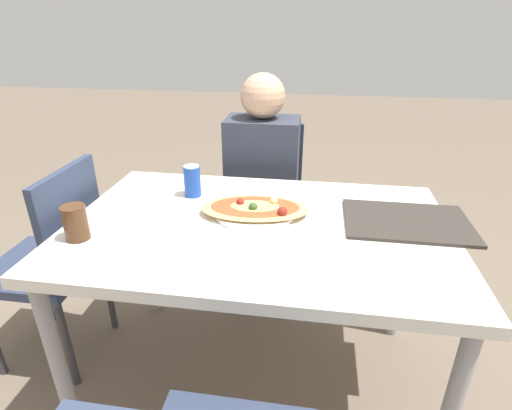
# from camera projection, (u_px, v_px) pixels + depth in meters

# --- Properties ---
(ground_plane) EXTENTS (14.00, 14.00, 0.00)m
(ground_plane) POSITION_uv_depth(u_px,v_px,m) (258.00, 378.00, 1.70)
(ground_plane) COLOR #6B5B4C
(dining_table) EXTENTS (1.32, 0.85, 0.74)m
(dining_table) POSITION_uv_depth(u_px,v_px,m) (258.00, 241.00, 1.41)
(dining_table) COLOR silver
(dining_table) RESTS_ON ground_plane
(chair_far_seated) EXTENTS (0.40, 0.40, 0.89)m
(chair_far_seated) POSITION_uv_depth(u_px,v_px,m) (265.00, 197.00, 2.17)
(chair_far_seated) COLOR #2D3851
(chair_far_seated) RESTS_ON ground_plane
(chair_side_left) EXTENTS (0.40, 0.40, 0.89)m
(chair_side_left) POSITION_uv_depth(u_px,v_px,m) (54.00, 257.00, 1.63)
(chair_side_left) COLOR #2D3851
(chair_side_left) RESTS_ON ground_plane
(person_seated) EXTENTS (0.35, 0.25, 1.17)m
(person_seated) POSITION_uv_depth(u_px,v_px,m) (262.00, 173.00, 1.99)
(person_seated) COLOR #2D2D38
(person_seated) RESTS_ON ground_plane
(pizza_main) EXTENTS (0.41, 0.29, 0.06)m
(pizza_main) POSITION_uv_depth(u_px,v_px,m) (255.00, 209.00, 1.44)
(pizza_main) COLOR white
(pizza_main) RESTS_ON dining_table
(soda_can) EXTENTS (0.07, 0.07, 0.12)m
(soda_can) POSITION_uv_depth(u_px,v_px,m) (192.00, 181.00, 1.58)
(soda_can) COLOR #1E47B2
(soda_can) RESTS_ON dining_table
(drink_glass) EXTENTS (0.08, 0.08, 0.12)m
(drink_glass) POSITION_uv_depth(u_px,v_px,m) (76.00, 223.00, 1.27)
(drink_glass) COLOR #4C2D19
(drink_glass) RESTS_ON dining_table
(serving_tray) EXTENTS (0.42, 0.30, 0.01)m
(serving_tray) POSITION_uv_depth(u_px,v_px,m) (407.00, 221.00, 1.38)
(serving_tray) COLOR #332D28
(serving_tray) RESTS_ON dining_table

